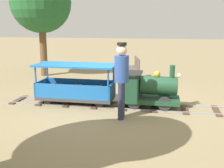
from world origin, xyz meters
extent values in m
plane|color=#8C7A56|center=(0.00, 0.00, 0.00)|extent=(60.00, 60.00, 0.00)
cube|color=gray|center=(-0.27, 0.18, 0.02)|extent=(0.03, 5.70, 0.04)
cube|color=gray|center=(0.27, 0.18, 0.02)|extent=(0.03, 5.70, 0.04)
cube|color=#4C3828|center=(0.00, -2.31, 0.01)|extent=(0.79, 0.14, 0.03)
cube|color=#4C3828|center=(0.00, -1.60, 0.01)|extent=(0.79, 0.14, 0.03)
cube|color=#4C3828|center=(0.00, -0.89, 0.01)|extent=(0.79, 0.14, 0.03)
cube|color=#4C3828|center=(0.00, -0.18, 0.01)|extent=(0.79, 0.14, 0.03)
cube|color=#4C3828|center=(0.00, 0.54, 0.01)|extent=(0.79, 0.14, 0.03)
cube|color=#4C3828|center=(0.00, 1.25, 0.01)|extent=(0.79, 0.14, 0.03)
cube|color=#4C3828|center=(0.00, 1.96, 0.01)|extent=(0.79, 0.14, 0.03)
cube|color=#4C3828|center=(0.00, 2.67, 0.01)|extent=(0.79, 0.14, 0.03)
cube|color=#1E472D|center=(0.00, 1.13, 0.21)|extent=(0.67, 1.40, 0.10)
cylinder|color=#1E472D|center=(0.00, 1.33, 0.56)|extent=(0.44, 0.85, 0.44)
cylinder|color=#B7932D|center=(0.00, 1.76, 0.56)|extent=(0.37, 0.02, 0.37)
cylinder|color=#1E472D|center=(0.00, 1.63, 0.92)|extent=(0.12, 0.12, 0.28)
sphere|color=#B7932D|center=(0.00, 1.28, 0.83)|extent=(0.16, 0.16, 0.16)
cube|color=#1E472D|center=(0.00, 0.66, 0.54)|extent=(0.67, 0.45, 0.55)
cube|color=black|center=(0.00, 0.66, 0.83)|extent=(0.75, 0.53, 0.04)
sphere|color=#F2EAB2|center=(0.00, 1.79, 0.82)|extent=(0.10, 0.10, 0.10)
cylinder|color=#2D2D2D|center=(-0.27, 1.48, 0.20)|extent=(0.05, 0.32, 0.32)
cylinder|color=#2D2D2D|center=(0.27, 1.48, 0.20)|extent=(0.05, 0.32, 0.32)
cylinder|color=#2D2D2D|center=(-0.27, 0.78, 0.20)|extent=(0.05, 0.32, 0.32)
cylinder|color=#2D2D2D|center=(0.27, 0.78, 0.20)|extent=(0.05, 0.32, 0.32)
cube|color=#3F3F3F|center=(0.00, -0.72, 0.18)|extent=(0.75, 1.90, 0.08)
cube|color=blue|center=(-0.35, -0.72, 0.40)|extent=(0.04, 1.90, 0.35)
cube|color=blue|center=(0.35, -0.72, 0.40)|extent=(0.04, 1.90, 0.35)
cube|color=blue|center=(0.00, 0.21, 0.40)|extent=(0.75, 0.04, 0.35)
cube|color=blue|center=(0.00, -1.65, 0.40)|extent=(0.75, 0.04, 0.35)
cylinder|color=blue|center=(-0.34, 0.18, 0.59)|extent=(0.04, 0.04, 0.75)
cylinder|color=blue|center=(0.34, 0.18, 0.59)|extent=(0.04, 0.04, 0.75)
cylinder|color=blue|center=(-0.34, -1.62, 0.59)|extent=(0.04, 0.04, 0.75)
cylinder|color=blue|center=(0.34, -1.62, 0.59)|extent=(0.04, 0.04, 0.75)
cube|color=blue|center=(0.00, -0.72, 0.99)|extent=(0.85, 2.00, 0.04)
cube|color=brown|center=(0.00, -1.25, 0.34)|extent=(0.59, 0.20, 0.24)
cube|color=brown|center=(0.00, -0.72, 0.34)|extent=(0.59, 0.20, 0.24)
cube|color=brown|center=(0.00, -0.19, 0.34)|extent=(0.59, 0.20, 0.24)
cylinder|color=#262626|center=(-0.27, -0.05, 0.16)|extent=(0.04, 0.24, 0.24)
cylinder|color=#262626|center=(0.27, -0.05, 0.16)|extent=(0.04, 0.24, 0.24)
cylinder|color=#262626|center=(-0.27, -1.38, 0.16)|extent=(0.04, 0.24, 0.24)
cylinder|color=#262626|center=(0.27, -1.38, 0.16)|extent=(0.04, 0.24, 0.24)
cylinder|color=#282D47|center=(0.77, 0.58, 0.40)|extent=(0.12, 0.12, 0.80)
cylinder|color=#282D47|center=(0.95, 0.58, 0.40)|extent=(0.12, 0.12, 0.80)
cylinder|color=#2D4C99|center=(0.86, 0.58, 1.08)|extent=(0.30, 0.30, 0.55)
sphere|color=beige|center=(0.86, 0.58, 1.46)|extent=(0.22, 0.22, 0.22)
cylinder|color=black|center=(0.86, 0.58, 1.59)|extent=(0.20, 0.20, 0.06)
cube|color=brown|center=(-3.12, 0.32, 0.42)|extent=(1.36, 0.67, 0.06)
cube|color=brown|center=(-3.15, 0.50, 0.62)|extent=(1.28, 0.32, 0.40)
cube|color=#333333|center=(-2.56, 0.45, 0.21)|extent=(0.15, 0.33, 0.42)
cube|color=#333333|center=(-3.67, 0.20, 0.21)|extent=(0.15, 0.33, 0.42)
cylinder|color=brown|center=(-3.43, -3.13, 0.98)|extent=(0.26, 0.26, 1.96)
sphere|color=#235B2D|center=(-3.43, -3.13, 2.74)|extent=(2.24, 2.24, 2.24)
camera|label=1|loc=(6.42, 1.44, 2.01)|focal=44.08mm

